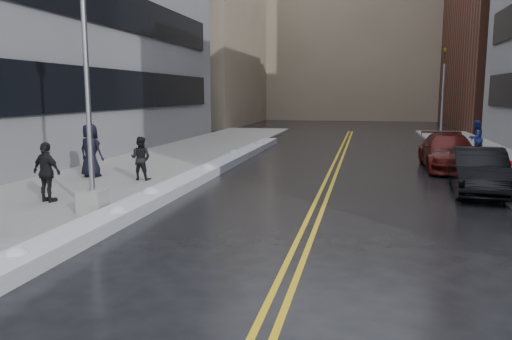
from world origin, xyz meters
The scene contains 16 objects.
ground centered at (0.00, 0.00, 0.00)m, with size 160.00×160.00×0.00m, color black.
sidewalk_west centered at (-5.75, 10.00, 0.07)m, with size 5.50×50.00×0.15m, color gray.
lane_line_left centered at (2.35, 10.00, 0.00)m, with size 0.12×50.00×0.01m, color gold.
lane_line_right centered at (2.65, 10.00, 0.00)m, with size 0.12×50.00×0.01m, color gold.
snow_ridge centered at (-2.45, 8.00, 0.17)m, with size 0.90×30.00×0.34m, color silver.
building_west_far centered at (-15.50, 44.00, 9.00)m, with size 14.00×22.00×18.00m, color gray.
building_far centered at (2.00, 60.00, 11.00)m, with size 36.00×16.00×22.00m, color gray.
lamppost centered at (-3.30, 2.00, 2.53)m, with size 0.65×0.65×7.62m.
fire_hydrant centered at (9.00, 10.00, 0.55)m, with size 0.26×0.26×0.73m.
traffic_signal centered at (8.50, 24.00, 3.40)m, with size 0.16×0.20×6.00m.
pedestrian_b centered at (-4.26, 6.99, 0.95)m, with size 0.78×0.61×1.60m, color black.
pedestrian_c centered at (-6.40, 7.20, 1.16)m, with size 0.99×0.64×2.02m, color black.
pedestrian_d centered at (-5.27, 2.88, 1.03)m, with size 1.04×0.43×1.77m, color black.
pedestrian_east centered at (9.26, 17.22, 1.06)m, with size 0.89×0.69×1.82m, color navy.
car_black centered at (7.50, 7.73, 0.76)m, with size 1.60×4.60×1.52m, color black.
car_maroon centered at (7.37, 13.13, 0.78)m, with size 2.17×5.35×1.55m, color #450E0B.
Camera 1 is at (3.79, -9.84, 3.31)m, focal length 35.00 mm.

